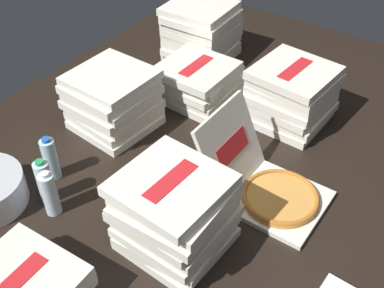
% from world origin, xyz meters
% --- Properties ---
extents(ground_plane, '(3.20, 2.40, 0.02)m').
position_xyz_m(ground_plane, '(0.00, 0.00, -0.01)').
color(ground_plane, black).
extents(open_pizza_box, '(0.34, 0.49, 0.34)m').
position_xyz_m(open_pizza_box, '(0.05, -0.24, 0.06)').
color(open_pizza_box, silver).
rests_on(open_pizza_box, ground_plane).
extents(pizza_stack_left_near, '(0.37, 0.36, 0.20)m').
position_xyz_m(pizza_stack_left_near, '(0.47, 0.38, 0.10)').
color(pizza_stack_left_near, silver).
rests_on(pizza_stack_left_near, ground_plane).
extents(pizza_stack_right_near, '(0.37, 0.37, 0.32)m').
position_xyz_m(pizza_stack_right_near, '(-0.34, -0.08, 0.16)').
color(pizza_stack_right_near, silver).
rests_on(pizza_stack_right_near, ground_plane).
extents(pizza_stack_center_far, '(0.38, 0.38, 0.28)m').
position_xyz_m(pizza_stack_center_far, '(0.59, -0.08, 0.14)').
color(pizza_stack_center_far, silver).
rests_on(pizza_stack_center_far, ground_plane).
extents(pizza_stack_left_far, '(0.38, 0.38, 0.28)m').
position_xyz_m(pizza_stack_left_far, '(0.06, 0.59, 0.14)').
color(pizza_stack_left_far, silver).
rests_on(pizza_stack_left_far, ground_plane).
extents(pizza_stack_right_far, '(0.38, 0.37, 0.32)m').
position_xyz_m(pizza_stack_right_far, '(0.83, 0.61, 0.16)').
color(pizza_stack_right_far, silver).
rests_on(pizza_stack_right_far, ground_plane).
extents(water_bottle_0, '(0.06, 0.06, 0.21)m').
position_xyz_m(water_bottle_0, '(-0.50, 0.41, 0.10)').
color(water_bottle_0, silver).
rests_on(water_bottle_0, ground_plane).
extents(water_bottle_1, '(0.06, 0.06, 0.21)m').
position_xyz_m(water_bottle_1, '(-0.47, 0.47, 0.10)').
color(water_bottle_1, silver).
rests_on(water_bottle_1, ground_plane).
extents(water_bottle_3, '(0.06, 0.06, 0.21)m').
position_xyz_m(water_bottle_3, '(-0.36, 0.56, 0.10)').
color(water_bottle_3, silver).
rests_on(water_bottle_3, ground_plane).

